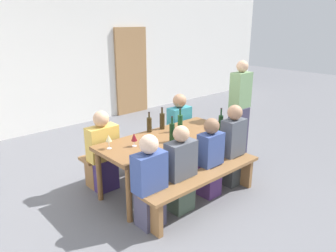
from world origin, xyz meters
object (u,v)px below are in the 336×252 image
object	(u,v)px
bench_near	(205,181)
seated_guest_far_1	(179,130)
seated_guest_near_3	(233,147)
seated_guest_far_0	(103,153)
wine_bottle_3	(172,132)
wine_glass_2	(134,137)
wine_bottle_2	(149,124)
wine_glass_1	(109,139)
bench_far	(138,150)
seated_guest_near_0	(150,184)
wine_bottle_0	(162,121)
seated_guest_near_2	(210,159)
wine_bottle_1	(221,122)
wine_glass_0	(179,133)
wine_bottle_4	(180,123)
tasting_table	(168,142)
wooden_door	(132,71)
standing_host	(239,114)
seated_guest_near_1	(181,172)

from	to	relation	value
bench_near	seated_guest_far_1	world-z (taller)	seated_guest_far_1
seated_guest_near_3	seated_guest_far_0	bearing A→B (deg)	52.90
wine_bottle_3	wine_glass_2	xyz separation A→B (m)	(-0.46, 0.19, -0.01)
wine_bottle_2	wine_glass_1	size ratio (longest dim) A/B	1.64
bench_far	seated_guest_near_0	world-z (taller)	seated_guest_near_0
wine_bottle_0	seated_guest_near_2	distance (m)	0.92
bench_near	wine_bottle_1	size ratio (longest dim) A/B	5.64
wine_glass_2	wine_bottle_1	bearing A→B (deg)	-14.22
wine_glass_1	wine_bottle_3	bearing A→B (deg)	-24.37
wine_glass_0	seated_guest_near_0	world-z (taller)	seated_guest_near_0
wine_glass_1	wine_glass_0	bearing A→B (deg)	-24.38
bench_near	seated_guest_near_0	xyz separation A→B (m)	(-0.76, 0.15, 0.17)
wine_bottle_0	wine_glass_0	xyz separation A→B (m)	(-0.16, -0.52, -0.01)
seated_guest_near_2	wine_bottle_4	bearing A→B (deg)	-2.52
wine_bottle_4	wine_bottle_0	bearing A→B (deg)	116.37
wine_bottle_1	seated_guest_near_3	size ratio (longest dim) A/B	0.28
bench_near	wine_bottle_0	bearing A→B (deg)	80.81
wine_bottle_2	seated_guest_far_0	world-z (taller)	seated_guest_far_0
wine_glass_1	tasting_table	bearing A→B (deg)	-11.01
wooden_door	wine_bottle_1	size ratio (longest dim) A/B	6.40
seated_guest_far_1	wooden_door	bearing A→B (deg)	157.78
tasting_table	wine_glass_0	xyz separation A→B (m)	(-0.00, -0.21, 0.20)
bench_far	wine_glass_2	world-z (taller)	wine_glass_2
standing_host	wine_bottle_0	bearing A→B (deg)	-17.33
bench_far	wine_bottle_0	size ratio (longest dim) A/B	5.78
wine_bottle_1	wine_glass_2	bearing A→B (deg)	165.78
wine_glass_1	seated_guest_near_3	xyz separation A→B (m)	(1.55, -0.70, -0.32)
wine_glass_0	wine_glass_1	distance (m)	0.90
tasting_table	bench_near	size ratio (longest dim) A/B	1.05
tasting_table	wine_bottle_1	world-z (taller)	wine_bottle_1
seated_guest_far_1	wine_bottle_2	bearing A→B (deg)	-74.93
seated_guest_near_3	wine_glass_0	bearing A→B (deg)	65.95
tasting_table	wine_bottle_2	bearing A→B (deg)	100.63
tasting_table	wine_bottle_1	distance (m)	0.82
wooden_door	bench_far	world-z (taller)	wooden_door
wine_bottle_1	wine_glass_0	world-z (taller)	wine_bottle_1
bench_far	wine_glass_2	distance (m)	1.01
wine_bottle_4	seated_guest_near_2	bearing A→B (deg)	-92.52
seated_guest_near_3	bench_near	bearing A→B (deg)	101.64
bench_far	wine_glass_0	size ratio (longest dim) A/B	11.52
wooden_door	seated_guest_near_0	xyz separation A→B (m)	(-2.70, -4.05, -0.53)
wine_glass_2	seated_guest_near_1	world-z (taller)	seated_guest_near_1
wine_glass_1	seated_guest_near_3	distance (m)	1.73
wine_bottle_0	wine_glass_2	distance (m)	0.76
wine_glass_2	seated_guest_near_0	world-z (taller)	seated_guest_near_0
bench_near	seated_guest_near_3	bearing A→B (deg)	11.64
wine_glass_2	wine_bottle_2	bearing A→B (deg)	32.12
wooden_door	wine_glass_1	size ratio (longest dim) A/B	11.97
seated_guest_far_0	wine_bottle_0	bearing A→B (deg)	74.74
wine_glass_1	seated_guest_near_3	world-z (taller)	seated_guest_near_3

